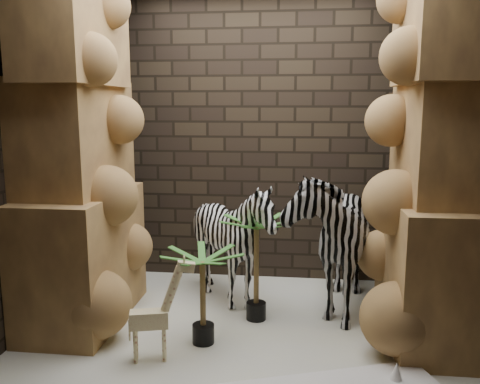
# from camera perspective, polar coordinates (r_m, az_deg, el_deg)

# --- Properties ---
(floor) EXTENTS (3.50, 3.50, 0.00)m
(floor) POSITION_cam_1_polar(r_m,az_deg,el_deg) (4.34, 0.70, -14.97)
(floor) COLOR beige
(floor) RESTS_ON ground
(wall_back) EXTENTS (3.50, 0.00, 3.50)m
(wall_back) POSITION_cam_1_polar(r_m,az_deg,el_deg) (5.20, 2.21, 6.27)
(wall_back) COLOR black
(wall_back) RESTS_ON ground
(wall_front) EXTENTS (3.50, 0.00, 3.50)m
(wall_front) POSITION_cam_1_polar(r_m,az_deg,el_deg) (2.72, -2.03, 3.07)
(wall_front) COLOR black
(wall_front) RESTS_ON ground
(wall_left) EXTENTS (0.00, 3.00, 3.00)m
(wall_left) POSITION_cam_1_polar(r_m,az_deg,el_deg) (4.49, -22.15, 5.01)
(wall_left) COLOR black
(wall_left) RESTS_ON ground
(wall_right) EXTENTS (0.00, 3.00, 3.00)m
(wall_right) POSITION_cam_1_polar(r_m,az_deg,el_deg) (4.15, 25.59, 4.44)
(wall_right) COLOR black
(wall_right) RESTS_ON ground
(rock_pillar_left) EXTENTS (0.68, 1.30, 3.00)m
(rock_pillar_left) POSITION_cam_1_polar(r_m,az_deg,el_deg) (4.33, -18.08, 5.10)
(rock_pillar_left) COLOR tan
(rock_pillar_left) RESTS_ON floor
(rock_pillar_right) EXTENTS (0.58, 1.25, 3.00)m
(rock_pillar_right) POSITION_cam_1_polar(r_m,az_deg,el_deg) (4.06, 21.17, 4.64)
(rock_pillar_right) COLOR tan
(rock_pillar_right) RESTS_ON floor
(zebra_right) EXTENTS (0.86, 1.37, 1.53)m
(zebra_right) POSITION_cam_1_polar(r_m,az_deg,el_deg) (4.60, 10.24, -3.62)
(zebra_right) COLOR white
(zebra_right) RESTS_ON floor
(zebra_left) EXTENTS (1.05, 1.26, 1.07)m
(zebra_left) POSITION_cam_1_polar(r_m,az_deg,el_deg) (4.59, -0.80, -6.42)
(zebra_left) COLOR white
(zebra_left) RESTS_ON floor
(giraffe_toy) EXTENTS (0.43, 0.23, 0.79)m
(giraffe_toy) POSITION_cam_1_polar(r_m,az_deg,el_deg) (3.72, -10.33, -12.86)
(giraffe_toy) COLOR beige
(giraffe_toy) RESTS_ON floor
(palm_front) EXTENTS (0.36, 0.36, 0.91)m
(palm_front) POSITION_cam_1_polar(r_m,az_deg,el_deg) (4.30, 1.87, -8.65)
(palm_front) COLOR #256918
(palm_front) RESTS_ON floor
(palm_back) EXTENTS (0.36, 0.36, 0.75)m
(palm_back) POSITION_cam_1_polar(r_m,az_deg,el_deg) (3.93, -4.25, -11.78)
(palm_back) COLOR #256918
(palm_back) RESTS_ON floor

